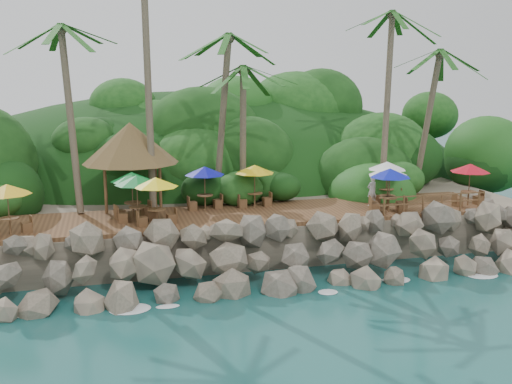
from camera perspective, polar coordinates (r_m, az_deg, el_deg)
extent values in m
plane|color=#19514F|center=(25.83, 3.37, -9.96)|extent=(140.00, 140.00, 0.00)
cube|color=gray|center=(40.47, -3.53, -0.59)|extent=(32.00, 25.20, 2.10)
ellipsoid|color=#143811|center=(47.92, -5.22, -0.04)|extent=(44.80, 28.00, 15.40)
cube|color=brown|center=(30.69, 0.00, -2.20)|extent=(26.00, 5.00, 0.20)
ellipsoid|color=white|center=(25.05, -17.26, -11.09)|extent=(1.20, 0.80, 0.06)
ellipsoid|color=white|center=(25.04, -10.28, -10.75)|extent=(1.20, 0.80, 0.06)
ellipsoid|color=white|center=(25.39, -3.41, -10.27)|extent=(1.20, 0.80, 0.06)
ellipsoid|color=white|center=(26.09, 3.17, -9.67)|extent=(1.20, 0.80, 0.06)
ellipsoid|color=white|center=(27.10, 9.30, -8.99)|extent=(1.20, 0.80, 0.06)
ellipsoid|color=white|center=(28.39, 14.92, -8.28)|extent=(1.20, 0.80, 0.06)
ellipsoid|color=white|center=(29.92, 19.98, -7.57)|extent=(1.20, 0.80, 0.06)
cylinder|color=brown|center=(31.70, -17.57, 6.68)|extent=(0.95, 1.75, 9.55)
ellipsoid|color=#23601E|center=(31.73, -18.10, 15.34)|extent=(6.00, 6.00, 2.40)
cylinder|color=brown|center=(31.39, -10.48, 10.87)|extent=(0.44, 2.75, 13.71)
cylinder|color=brown|center=(33.03, -3.28, 7.04)|extent=(1.16, 1.28, 9.23)
ellipsoid|color=#23601E|center=(33.01, -3.37, 15.06)|extent=(6.00, 6.00, 2.40)
cylinder|color=brown|center=(33.03, -1.27, 5.55)|extent=(0.44, 0.80, 7.53)
ellipsoid|color=#23601E|center=(32.88, -1.30, 12.09)|extent=(6.00, 6.00, 2.40)
cylinder|color=brown|center=(35.72, 12.63, 8.37)|extent=(1.54, 2.19, 10.70)
ellipsoid|color=#23601E|center=(35.89, 13.01, 17.03)|extent=(6.00, 6.00, 2.40)
cylinder|color=brown|center=(36.82, 16.32, 6.47)|extent=(1.01, 1.57, 8.48)
ellipsoid|color=#23601E|center=(36.74, 16.69, 13.10)|extent=(6.00, 6.00, 2.40)
cylinder|color=brown|center=(31.19, -14.42, 0.10)|extent=(0.16, 0.16, 2.40)
cylinder|color=brown|center=(31.30, -9.29, 0.35)|extent=(0.16, 0.16, 2.40)
cylinder|color=brown|center=(33.94, -14.44, 0.99)|extent=(0.16, 0.16, 2.40)
cylinder|color=brown|center=(34.04, -9.73, 1.21)|extent=(0.16, 0.16, 2.40)
cone|color=brown|center=(32.25, -12.14, 4.70)|extent=(5.15, 5.15, 2.20)
cylinder|color=brown|center=(33.93, 12.52, -0.34)|extent=(0.08, 0.08, 0.75)
cylinder|color=brown|center=(33.86, 12.55, 0.30)|extent=(0.86, 0.86, 0.05)
cylinder|color=brown|center=(33.80, 12.57, 0.90)|extent=(0.05, 0.05, 2.24)
cone|color=white|center=(33.64, 12.64, 2.52)|extent=(2.14, 2.14, 0.46)
cube|color=brown|center=(33.55, 11.53, -0.68)|extent=(0.49, 0.49, 0.47)
cube|color=brown|center=(34.39, 13.46, -0.47)|extent=(0.49, 0.49, 0.47)
cylinder|color=brown|center=(31.50, 12.77, -1.24)|extent=(0.08, 0.08, 0.75)
cylinder|color=brown|center=(31.42, 12.81, -0.55)|extent=(0.86, 0.86, 0.05)
cylinder|color=brown|center=(31.35, 12.83, 0.09)|extent=(0.05, 0.05, 2.24)
cone|color=#0D18B1|center=(31.18, 12.91, 1.83)|extent=(2.14, 2.14, 0.46)
cube|color=brown|center=(31.36, 11.50, -1.51)|extent=(0.51, 0.51, 0.47)
cube|color=brown|center=(31.71, 14.01, -1.48)|extent=(0.51, 0.51, 0.47)
cylinder|color=brown|center=(29.25, -11.40, -2.14)|extent=(0.08, 0.08, 0.75)
cylinder|color=brown|center=(29.16, -11.43, -1.40)|extent=(0.86, 0.86, 0.05)
cylinder|color=brown|center=(29.09, -11.46, -0.71)|extent=(0.05, 0.05, 2.24)
cone|color=#0C712A|center=(28.91, -11.53, 1.17)|extent=(2.14, 2.14, 0.46)
cube|color=brown|center=(29.29, -12.79, -2.46)|extent=(0.45, 0.45, 0.47)
cube|color=brown|center=(29.28, -9.99, -2.36)|extent=(0.45, 0.45, 0.47)
cylinder|color=brown|center=(31.93, -0.13, -0.79)|extent=(0.08, 0.08, 0.75)
cylinder|color=brown|center=(31.85, -0.13, -0.11)|extent=(0.86, 0.86, 0.05)
cylinder|color=brown|center=(31.78, -0.13, 0.52)|extent=(0.05, 0.05, 2.24)
cone|color=yellow|center=(31.62, -0.13, 2.25)|extent=(2.14, 2.14, 0.46)
cube|color=brown|center=(31.73, -1.34, -1.13)|extent=(0.47, 0.47, 0.47)
cube|color=brown|center=(32.20, 1.07, -0.95)|extent=(0.47, 0.47, 0.47)
cylinder|color=brown|center=(31.97, 12.63, -1.05)|extent=(0.08, 0.08, 0.75)
cylinder|color=brown|center=(31.89, 12.66, -0.37)|extent=(0.86, 0.86, 0.05)
cylinder|color=brown|center=(31.82, 12.69, 0.26)|extent=(0.05, 0.05, 2.24)
cone|color=white|center=(31.65, 12.76, 1.98)|extent=(2.14, 2.14, 0.46)
cube|color=brown|center=(31.85, 11.36, -1.31)|extent=(0.52, 0.52, 0.47)
cube|color=brown|center=(32.15, 13.86, -1.30)|extent=(0.52, 0.52, 0.47)
cylinder|color=brown|center=(30.23, -11.87, -1.72)|extent=(0.08, 0.08, 0.75)
cylinder|color=brown|center=(30.14, -11.90, -1.01)|extent=(0.86, 0.86, 0.05)
cylinder|color=brown|center=(30.07, -11.92, -0.34)|extent=(0.05, 0.05, 2.24)
cone|color=#0D772A|center=(29.90, -12.00, 1.48)|extent=(2.14, 2.14, 0.46)
cube|color=brown|center=(29.98, -13.09, -2.16)|extent=(0.56, 0.56, 0.47)
cube|color=brown|center=(30.55, -10.64, -1.81)|extent=(0.56, 0.56, 0.47)
cylinder|color=brown|center=(31.50, -4.97, -1.00)|extent=(0.08, 0.08, 0.75)
cylinder|color=brown|center=(31.42, -4.98, -0.31)|extent=(0.86, 0.86, 0.05)
cylinder|color=brown|center=(31.35, -5.00, 0.33)|extent=(0.05, 0.05, 2.24)
cone|color=#0C0DA0|center=(31.19, -5.03, 2.08)|extent=(2.14, 2.14, 0.46)
cube|color=brown|center=(31.33, -6.21, -1.36)|extent=(0.48, 0.48, 0.47)
cube|color=brown|center=(31.75, -3.74, -1.15)|extent=(0.48, 0.48, 0.47)
cylinder|color=brown|center=(34.39, 19.94, -0.60)|extent=(0.08, 0.08, 0.75)
cylinder|color=brown|center=(34.31, 19.98, 0.03)|extent=(0.86, 0.86, 0.05)
cylinder|color=brown|center=(34.25, 20.02, 0.62)|extent=(0.05, 0.05, 2.24)
cone|color=red|center=(34.10, 20.13, 2.22)|extent=(2.14, 2.14, 0.46)
cube|color=brown|center=(33.96, 19.01, -0.93)|extent=(0.47, 0.47, 0.47)
cube|color=brown|center=(34.88, 20.81, -0.74)|extent=(0.47, 0.47, 0.47)
cylinder|color=brown|center=(28.48, -9.61, -2.44)|extent=(0.08, 0.08, 0.75)
cylinder|color=brown|center=(28.39, -9.64, -1.68)|extent=(0.86, 0.86, 0.05)
cylinder|color=brown|center=(28.31, -9.66, -0.97)|extent=(0.05, 0.05, 2.24)
cone|color=yellow|center=(28.12, -9.72, 0.96)|extent=(2.14, 2.14, 0.46)
cube|color=brown|center=(28.34, -10.99, -2.85)|extent=(0.50, 0.50, 0.47)
cube|color=brown|center=(28.70, -8.23, -2.58)|extent=(0.50, 0.50, 0.47)
cylinder|color=brown|center=(28.59, -22.81, -3.12)|extent=(0.08, 0.08, 0.75)
cylinder|color=brown|center=(28.50, -22.87, -2.37)|extent=(0.86, 0.86, 0.05)
cylinder|color=brown|center=(28.42, -22.92, -1.67)|extent=(0.05, 0.05, 2.24)
cone|color=#EBB113|center=(28.24, -23.07, 0.25)|extent=(2.14, 2.14, 0.46)
cube|color=brown|center=(28.77, -21.41, -3.22)|extent=(0.55, 0.55, 0.47)
cylinder|color=brown|center=(30.54, 12.37, -1.38)|extent=(0.10, 0.10, 1.00)
cylinder|color=brown|center=(31.04, 14.19, -1.25)|extent=(0.10, 0.10, 1.00)
cylinder|color=brown|center=(31.58, 15.94, -1.14)|extent=(0.10, 0.10, 1.00)
cylinder|color=brown|center=(32.14, 17.64, -1.02)|extent=(0.10, 0.10, 1.00)
cylinder|color=brown|center=(32.74, 19.27, -0.91)|extent=(0.10, 0.10, 1.00)
cylinder|color=brown|center=(33.35, 20.85, -0.80)|extent=(0.10, 0.10, 1.00)
cube|color=brown|center=(31.77, 16.84, -0.29)|extent=(6.10, 0.06, 0.06)
cube|color=brown|center=(31.85, 16.80, -0.99)|extent=(6.10, 0.06, 0.06)
imported|color=silver|center=(32.80, 11.21, 0.13)|extent=(0.69, 0.54, 1.66)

